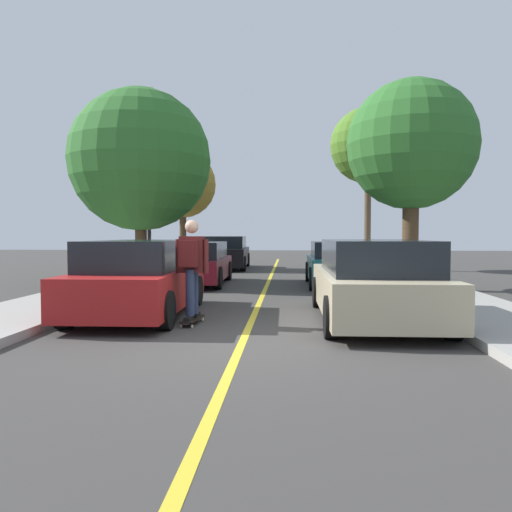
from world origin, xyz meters
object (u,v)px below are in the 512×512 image
(parked_car_left_nearest, at_px, (140,278))
(parked_car_left_far, at_px, (226,253))
(skateboarder, at_px, (191,263))
(skateboard, at_px, (192,319))
(parked_car_right_near, at_px, (339,264))
(street_tree_right_nearest, at_px, (412,146))
(parked_car_left_near, at_px, (197,263))
(street_tree_right_near, at_px, (368,146))
(streetlamp, at_px, (149,170))
(parked_car_right_nearest, at_px, (374,281))
(street_tree_left_near, at_px, (183,185))
(street_tree_left_nearest, at_px, (140,160))

(parked_car_left_nearest, distance_m, parked_car_left_far, 12.84)
(skateboarder, bearing_deg, skateboard, 84.74)
(parked_car_right_near, distance_m, street_tree_right_nearest, 3.91)
(parked_car_left_nearest, height_order, parked_car_left_near, parked_car_left_nearest)
(parked_car_right_near, bearing_deg, street_tree_right_near, 74.53)
(streetlamp, relative_size, skateboarder, 3.64)
(parked_car_left_nearest, xyz_separation_m, streetlamp, (-1.75, 6.86, 2.90))
(street_tree_right_nearest, distance_m, skateboarder, 8.10)
(parked_car_left_nearest, height_order, parked_car_right_nearest, parked_car_right_nearest)
(skateboarder, bearing_deg, street_tree_right_near, 69.41)
(parked_car_left_near, distance_m, street_tree_left_near, 7.50)
(parked_car_right_nearest, bearing_deg, street_tree_left_near, 115.61)
(parked_car_left_far, bearing_deg, parked_car_left_nearest, -89.99)
(street_tree_right_nearest, distance_m, street_tree_right_near, 7.73)
(street_tree_right_near, bearing_deg, street_tree_right_nearest, -90.00)
(skateboard, bearing_deg, skateboarder, -95.26)
(parked_car_left_far, bearing_deg, street_tree_right_near, -4.01)
(parked_car_left_far, height_order, parked_car_right_nearest, same)
(streetlamp, bearing_deg, street_tree_left_near, 90.95)
(street_tree_right_nearest, height_order, street_tree_right_near, street_tree_right_near)
(parked_car_right_nearest, height_order, streetlamp, streetlamp)
(parked_car_left_near, height_order, parked_car_left_far, parked_car_left_far)
(parked_car_left_near, xyz_separation_m, skateboard, (1.17, -6.76, -0.56))
(parked_car_left_nearest, height_order, skateboarder, skateboarder)
(street_tree_left_nearest, xyz_separation_m, streetlamp, (0.09, 0.62, -0.24))
(parked_car_left_near, xyz_separation_m, street_tree_right_nearest, (6.16, -1.12, 3.31))
(street_tree_left_nearest, bearing_deg, parked_car_right_nearest, -46.91)
(parked_car_left_far, xyz_separation_m, skateboarder, (1.17, -13.73, 0.35))
(parked_car_left_nearest, relative_size, skateboarder, 2.51)
(streetlamp, bearing_deg, skateboard, -69.28)
(street_tree_right_nearest, relative_size, street_tree_right_near, 0.83)
(street_tree_left_nearest, relative_size, street_tree_left_near, 1.18)
(street_tree_right_near, distance_m, skateboard, 15.09)
(parked_car_left_nearest, bearing_deg, street_tree_right_near, 63.61)
(street_tree_right_near, height_order, skateboarder, street_tree_right_near)
(parked_car_left_nearest, xyz_separation_m, skateboarder, (1.16, -0.89, 0.35))
(parked_car_left_nearest, xyz_separation_m, parked_car_left_near, (-0.00, 5.91, -0.06))
(parked_car_left_far, bearing_deg, parked_car_left_near, -89.99)
(street_tree_left_near, xyz_separation_m, skateboard, (3.01, -13.36, -3.61))
(parked_car_right_near, xyz_separation_m, street_tree_left_nearest, (-6.16, 0.50, 3.20))
(parked_car_left_far, xyz_separation_m, parked_car_right_near, (4.32, -7.10, -0.05))
(street_tree_left_nearest, bearing_deg, skateboarder, -67.13)
(parked_car_left_near, xyz_separation_m, skateboarder, (1.16, -6.80, 0.40))
(parked_car_left_near, xyz_separation_m, parked_car_right_near, (4.32, -0.17, 0.00))
(parked_car_right_nearest, relative_size, parked_car_right_near, 1.13)
(parked_car_left_near, height_order, parked_car_right_nearest, parked_car_right_nearest)
(skateboard, xyz_separation_m, skateboarder, (-0.00, -0.03, 0.97))
(parked_car_right_nearest, distance_m, skateboard, 3.25)
(parked_car_left_nearest, height_order, skateboard, parked_car_left_nearest)
(street_tree_right_nearest, xyz_separation_m, skateboarder, (-4.99, -5.68, -2.91))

